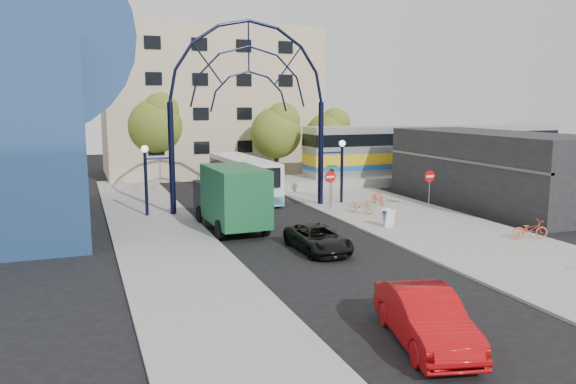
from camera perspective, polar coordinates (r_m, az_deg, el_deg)
name	(u,v)px	position (r m, az deg, el deg)	size (l,w,h in m)	color
ground	(345,268)	(24.12, 5.85, -7.72)	(120.00, 120.00, 0.00)	black
sidewalk_east	(446,232)	(31.49, 15.75, -3.93)	(8.00, 56.00, 0.12)	gray
plaza_west	(169,247)	(27.80, -12.00, -5.49)	(5.00, 50.00, 0.12)	gray
gateway_arch	(249,77)	(36.21, -3.99, 11.57)	(13.64, 0.44, 12.10)	black
stop_sign	(330,180)	(36.34, 4.31, 1.18)	(0.80, 0.07, 2.50)	slate
do_not_enter_sign	(430,180)	(37.68, 14.19, 1.19)	(0.76, 0.07, 2.48)	slate
street_name_sign	(332,177)	(37.03, 4.48, 1.54)	(0.70, 0.70, 2.80)	slate
sandwich_board	(389,216)	(31.66, 10.18, -2.40)	(0.55, 0.61, 0.99)	white
commercial_block_east	(492,169)	(40.66, 20.03, 2.22)	(6.00, 16.00, 5.00)	black
apartment_block	(208,102)	(56.99, -8.11, 9.00)	(20.00, 12.10, 14.00)	#C6B489
train_platform	(436,176)	(52.76, 14.79, 1.61)	(32.00, 5.00, 0.80)	gray
train_car	(437,148)	(52.51, 14.90, 4.31)	(25.10, 3.05, 4.20)	#B7B7BC
tree_north_a	(278,130)	(49.47, -1.06, 6.32)	(4.48, 4.48, 7.00)	#382314
tree_north_b	(155,122)	(51.03, -13.33, 6.91)	(5.12, 5.12, 8.00)	#382314
tree_north_c	(330,131)	(53.60, 4.31, 6.15)	(4.16, 4.16, 6.50)	#382314
city_bus	(243,177)	(41.57, -4.59, 1.55)	(2.77, 10.84, 2.96)	white
green_truck	(230,197)	(31.13, -5.90, -0.56)	(2.93, 7.13, 3.56)	black
black_suv	(318,239)	(26.56, 3.07, -4.74)	(2.05, 4.45, 1.24)	black
red_sedan	(425,317)	(17.07, 13.77, -12.28)	(1.70, 4.88, 1.61)	#AE0A0E
bike_near_a	(361,205)	(35.37, 7.42, -1.37)	(0.64, 1.82, 0.96)	orange
bike_near_b	(378,197)	(38.66, 9.13, -0.52)	(0.45, 1.59, 0.96)	#FF6733
bike_far_a	(530,229)	(30.97, 23.38, -3.52)	(0.65, 1.85, 0.97)	#E34F2D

